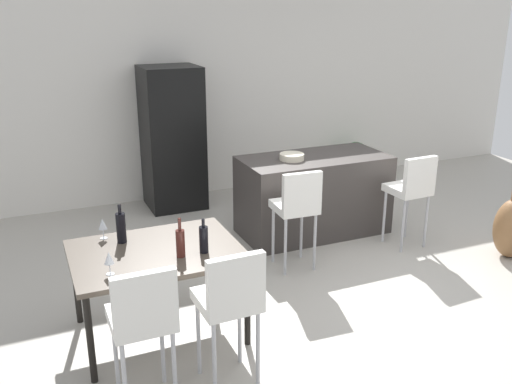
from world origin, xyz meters
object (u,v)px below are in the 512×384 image
at_px(bar_chair_middle, 412,187).
at_px(potted_plant, 355,158).
at_px(wine_bottle_end, 204,239).
at_px(fruit_bowl, 292,157).
at_px(dining_table, 156,258).
at_px(refrigerator, 172,138).
at_px(dining_chair_near, 143,316).
at_px(floor_vase, 512,227).
at_px(wine_bottle_middle, 121,227).
at_px(wine_bottle_inner, 180,242).
at_px(wine_glass_left, 103,224).
at_px(bar_chair_left, 297,204).
at_px(dining_chair_far, 230,298).
at_px(wine_glass_right, 109,258).
at_px(kitchen_island, 313,195).

relative_size(bar_chair_middle, potted_plant, 1.75).
xyz_separation_m(wine_bottle_end, fruit_bowl, (1.55, 1.57, 0.10)).
bearing_deg(dining_table, potted_plant, 37.91).
height_order(bar_chair_middle, refrigerator, refrigerator).
xyz_separation_m(dining_chair_near, potted_plant, (4.05, 3.78, -0.35)).
distance_m(floor_vase, potted_plant, 2.97).
xyz_separation_m(dining_chair_near, floor_vase, (4.07, 0.81, -0.36)).
relative_size(wine_bottle_middle, wine_bottle_end, 1.17).
xyz_separation_m(bar_chair_middle, potted_plant, (0.81, 2.32, -0.35)).
xyz_separation_m(bar_chair_middle, refrigerator, (-2.01, 2.33, 0.22)).
bearing_deg(dining_chair_near, wine_bottle_inner, 56.46).
relative_size(dining_chair_near, wine_bottle_middle, 3.26).
relative_size(wine_bottle_middle, wine_glass_left, 1.85).
distance_m(bar_chair_left, dining_table, 1.67).
xyz_separation_m(bar_chair_left, fruit_bowl, (0.33, 0.78, 0.26)).
distance_m(bar_chair_left, wine_bottle_inner, 1.62).
bearing_deg(dining_chair_near, refrigerator, 71.98).
xyz_separation_m(wine_bottle_inner, fruit_bowl, (1.74, 1.57, 0.10)).
distance_m(dining_chair_far, potted_plant, 5.14).
bearing_deg(refrigerator, bar_chair_left, -75.18).
height_order(wine_bottle_middle, wine_glass_left, wine_bottle_middle).
xyz_separation_m(floor_vase, potted_plant, (-0.02, 2.97, 0.02)).
bearing_deg(potted_plant, wine_glass_left, -148.32).
bearing_deg(dining_table, wine_bottle_middle, 128.94).
bearing_deg(dining_chair_far, wine_bottle_inner, 102.34).
relative_size(bar_chair_left, dining_chair_near, 1.00).
relative_size(dining_chair_far, wine_glass_left, 6.03).
distance_m(dining_table, wine_bottle_middle, 0.39).
distance_m(bar_chair_middle, wine_bottle_middle, 3.18).
bearing_deg(wine_glass_right, refrigerator, 67.42).
relative_size(kitchen_island, dining_chair_near, 1.61).
relative_size(wine_glass_left, wine_glass_right, 1.00).
height_order(bar_chair_left, wine_bottle_middle, wine_bottle_middle).
bearing_deg(potted_plant, bar_chair_middle, -109.26).
bearing_deg(wine_bottle_middle, wine_bottle_end, -39.15).
height_order(wine_bottle_middle, floor_vase, wine_bottle_middle).
bearing_deg(floor_vase, dining_chair_far, -166.86).
height_order(kitchen_island, potted_plant, kitchen_island).
distance_m(kitchen_island, wine_bottle_end, 2.46).
distance_m(dining_chair_near, potted_plant, 5.55).
relative_size(bar_chair_left, dining_table, 0.80).
relative_size(wine_bottle_middle, potted_plant, 0.54).
xyz_separation_m(dining_chair_near, dining_chair_far, (0.59, 0.00, 0.00)).
xyz_separation_m(dining_chair_far, fruit_bowl, (1.59, 2.24, 0.26)).
distance_m(wine_bottle_end, potted_plant, 4.65).
height_order(dining_chair_near, fruit_bowl, dining_chair_near).
height_order(refrigerator, potted_plant, refrigerator).
bearing_deg(kitchen_island, wine_glass_right, -147.04).
height_order(bar_chair_left, wine_bottle_inner, wine_bottle_inner).
bearing_deg(bar_chair_middle, dining_chair_near, -155.73).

